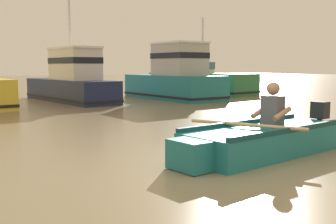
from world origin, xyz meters
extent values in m
plane|color=#7A6B4C|center=(0.00, 0.00, 0.00)|extent=(120.00, 120.00, 0.00)
cube|color=#1E727A|center=(1.29, 0.51, 0.22)|extent=(3.20, 1.44, 0.44)
cube|color=#1E727A|center=(-0.43, 0.32, 0.22)|extent=(0.46, 0.65, 0.42)
cube|color=#103F43|center=(1.35, 0.00, 0.47)|extent=(3.03, 0.42, 0.08)
cube|color=#103F43|center=(1.24, 1.02, 0.47)|extent=(3.03, 0.42, 0.08)
cube|color=teal|center=(1.39, 0.52, 0.40)|extent=(0.39, 1.04, 0.06)
cylinder|color=black|center=(2.93, 0.69, 0.27)|extent=(0.11, 0.11, 0.54)
cube|color=black|center=(2.93, 0.69, 0.62)|extent=(0.27, 0.30, 0.32)
cube|color=#4C4C51|center=(1.44, 0.53, 0.70)|extent=(0.26, 0.36, 0.52)
sphere|color=#9E7051|center=(1.44, 0.53, 1.08)|extent=(0.22, 0.22, 0.22)
cylinder|color=#9E7051|center=(1.42, 0.30, 0.68)|extent=(0.43, 0.14, 0.23)
cylinder|color=#9E7051|center=(1.37, 0.74, 0.68)|extent=(0.43, 0.14, 0.23)
cylinder|color=tan|center=(0.93, 0.62, 0.50)|extent=(0.88, 1.85, 0.06)
cube|color=#19234C|center=(2.15, 12.27, 0.45)|extent=(2.01, 6.03, 0.90)
cube|color=black|center=(2.15, 12.27, 0.16)|extent=(2.05, 6.07, 0.10)
cube|color=silver|center=(2.19, 11.74, 1.52)|extent=(1.41, 2.57, 1.24)
cube|color=black|center=(2.19, 11.74, 1.67)|extent=(1.44, 2.61, 0.24)
cube|color=white|center=(2.19, 11.74, 2.17)|extent=(1.48, 2.70, 0.08)
cylinder|color=silver|center=(2.16, 12.13, 2.54)|extent=(0.10, 0.10, 3.28)
cube|color=#1E727A|center=(6.38, 10.85, 0.53)|extent=(2.16, 5.22, 1.05)
cube|color=black|center=(6.38, 10.85, 0.18)|extent=(2.20, 5.26, 0.10)
cube|color=#B2ADA3|center=(6.40, 10.38, 1.73)|extent=(1.62, 2.22, 1.34)
cube|color=black|center=(6.40, 10.38, 1.89)|extent=(1.65, 2.25, 0.24)
cube|color=white|center=(6.40, 10.38, 2.44)|extent=(1.70, 2.33, 0.08)
cube|color=#287042|center=(9.66, 13.12, 0.54)|extent=(2.77, 6.55, 1.08)
cube|color=black|center=(9.66, 13.12, 0.19)|extent=(2.81, 6.60, 0.10)
cube|color=silver|center=(9.72, 12.65, 1.30)|extent=(0.74, 0.59, 0.44)
cube|color=slate|center=(9.76, 12.39, 1.48)|extent=(0.68, 0.13, 0.36)
cylinder|color=silver|center=(9.68, 12.96, 2.53)|extent=(0.10, 0.10, 2.90)
camera|label=1|loc=(-3.75, -4.19, 1.45)|focal=43.61mm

